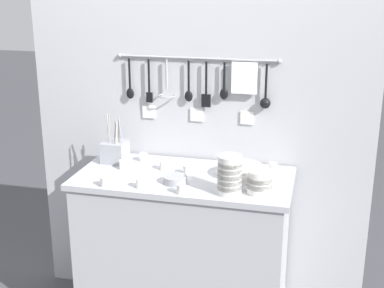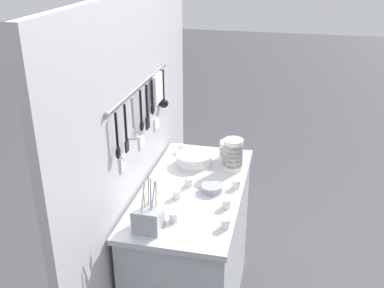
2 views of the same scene
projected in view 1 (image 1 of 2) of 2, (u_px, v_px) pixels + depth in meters
counter at (184, 254)px, 2.87m from camera, size 1.10×0.54×0.91m
back_wall at (198, 147)px, 3.00m from camera, size 1.90×0.11×1.92m
bowl_stack_wide_centre at (260, 182)px, 2.49m from camera, size 0.12×0.12×0.11m
bowl_stack_short_front at (230, 175)px, 2.47m from camera, size 0.11×0.11×0.19m
plate_stack at (241, 171)px, 2.71m from camera, size 0.21×0.21×0.06m
steel_mixing_bowl at (175, 179)px, 2.63m from camera, size 0.12×0.12×0.04m
cutlery_caddy at (115, 151)px, 2.92m from camera, size 0.13×0.13×0.28m
cup_front_right at (143, 157)px, 2.93m from camera, size 0.04×0.04×0.05m
cup_beside_plates at (123, 165)px, 2.82m from camera, size 0.04×0.04×0.05m
cup_edge_near at (181, 189)px, 2.50m from camera, size 0.04×0.04×0.05m
cup_by_caddy at (140, 183)px, 2.57m from camera, size 0.04×0.04×0.05m
cup_front_left at (187, 170)px, 2.75m from camera, size 0.04×0.04×0.05m
cup_centre at (164, 165)px, 2.81m from camera, size 0.04×0.04×0.05m
cup_back_left at (273, 167)px, 2.78m from camera, size 0.04×0.04×0.05m
cup_back_right at (105, 182)px, 2.59m from camera, size 0.04×0.04×0.05m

